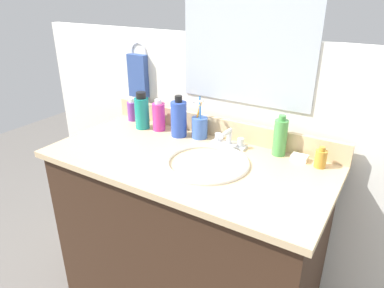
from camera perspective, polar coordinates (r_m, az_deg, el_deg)
The scene contains 17 objects.
vanity_cabinet at distance 1.68m, azimuth -0.86°, elevation -15.76°, with size 1.13×0.53×0.82m, color #382316.
countertop at distance 1.45m, azimuth -0.96°, elevation -2.77°, with size 1.17×0.58×0.03m, color #D1B284.
backsplash at distance 1.64m, azimuth 4.27°, elevation 2.79°, with size 1.17×0.02×0.09m, color #D1B284.
back_wall at distance 1.79m, azimuth 4.96°, elevation -3.84°, with size 2.27×0.04×1.30m, color white.
mirror_panel at distance 1.54m, azimuth 8.93°, elevation 16.72°, with size 0.60×0.01×0.56m, color #B2BCC6.
towel_ring at distance 1.86m, azimuth -8.62°, elevation 14.57°, with size 0.10×0.10×0.01m, color silver.
hand_towel at distance 1.87m, azimuth -8.75°, elevation 10.85°, with size 0.11×0.04×0.22m, color #334C8C.
sink_basin at distance 1.41m, azimuth 2.33°, elevation -4.26°, with size 0.34×0.34×0.11m.
faucet at distance 1.54m, azimuth 5.94°, elevation 0.57°, with size 0.16×0.10×0.08m.
bottle_cream_purple at distance 1.86m, azimuth -9.64°, elevation 5.42°, with size 0.05×0.05×0.12m.
bottle_soap_pink at distance 1.71m, azimuth -5.42°, elevation 4.51°, with size 0.06×0.06×0.15m.
bottle_toner_green at distance 1.48m, azimuth 14.12°, elevation 1.11°, with size 0.06×0.06×0.17m.
bottle_oil_amber at distance 1.44m, azimuth 20.17°, elevation -2.20°, with size 0.04×0.04×0.09m.
bottle_mouthwash_teal at distance 1.74m, azimuth -8.13°, elevation 5.19°, with size 0.07×0.07×0.18m.
bottle_shampoo_blue at distance 1.63m, azimuth -2.17°, elevation 4.17°, with size 0.07×0.07×0.19m.
cup_blue_plastic at distance 1.62m, azimuth 1.24°, elevation 2.82°, with size 0.08×0.07×0.20m.
soap_bar at distance 1.48m, azimuth 17.05°, elevation -2.15°, with size 0.06×0.04×0.02m, color white.
Camera 1 is at (0.70, -1.08, 1.49)m, focal length 32.85 mm.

